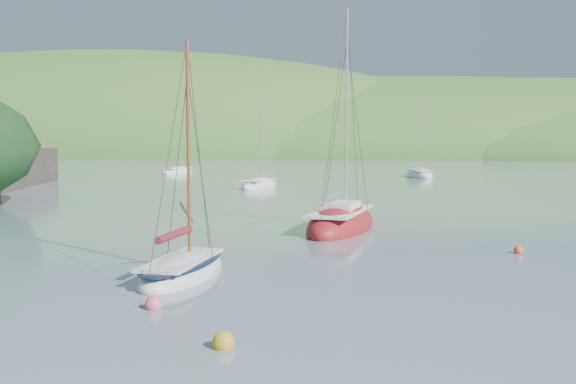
# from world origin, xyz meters

# --- Properties ---
(ground) EXTENTS (700.00, 700.00, 0.00)m
(ground) POSITION_xyz_m (0.00, 0.00, 0.00)
(ground) COLOR slate
(ground) RESTS_ON ground
(shoreline_hills) EXTENTS (690.00, 135.00, 56.00)m
(shoreline_hills) POSITION_xyz_m (-9.66, 172.42, 0.00)
(shoreline_hills) COLOR #326325
(shoreline_hills) RESTS_ON ground
(daysailer_white) EXTENTS (2.75, 5.63, 8.30)m
(daysailer_white) POSITION_xyz_m (-1.51, 3.79, 0.20)
(daysailer_white) COLOR silver
(daysailer_white) RESTS_ON ground
(sloop_red) EXTENTS (4.71, 8.52, 11.96)m
(sloop_red) POSITION_xyz_m (3.82, 15.13, 0.22)
(sloop_red) COLOR maroon
(sloop_red) RESTS_ON ground
(distant_sloop_a) EXTENTS (3.98, 6.79, 9.16)m
(distant_sloop_a) POSITION_xyz_m (-3.39, 41.77, 0.16)
(distant_sloop_a) COLOR silver
(distant_sloop_a) RESTS_ON ground
(distant_sloop_b) EXTENTS (3.27, 7.68, 10.67)m
(distant_sloop_b) POSITION_xyz_m (13.52, 59.57, 0.18)
(distant_sloop_b) COLOR silver
(distant_sloop_b) RESTS_ON ground
(distant_sloop_c) EXTENTS (4.24, 6.48, 8.73)m
(distant_sloop_c) POSITION_xyz_m (-16.83, 65.46, 0.16)
(distant_sloop_c) COLOR silver
(distant_sloop_c) RESTS_ON ground
(mooring_buoys) EXTENTS (12.49, 12.61, 0.49)m
(mooring_buoys) POSITION_xyz_m (2.06, 0.28, 0.12)
(mooring_buoys) COLOR gold
(mooring_buoys) RESTS_ON ground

